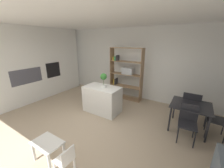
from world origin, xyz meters
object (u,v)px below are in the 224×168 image
object	(u,v)px
child_table	(48,145)
dining_table	(191,107)
kitchen_island	(102,99)
dining_chair_near	(188,120)
built_in_oven	(53,70)
open_bookshelf	(125,74)
dining_chair_far	(191,104)
child_chair_right	(66,159)
dining_chair_window_side	(223,118)
potted_plant_on_island	(104,79)

from	to	relation	value
child_table	dining_table	world-z (taller)	dining_table
kitchen_island	dining_chair_near	bearing A→B (deg)	-0.23
built_in_oven	open_bookshelf	world-z (taller)	open_bookshelf
kitchen_island	dining_chair_far	xyz separation A→B (m)	(2.57, 0.89, 0.11)
child_chair_right	dining_chair_window_side	world-z (taller)	dining_chair_window_side
child_table	dining_chair_window_side	distance (m)	3.99
dining_table	dining_chair_near	world-z (taller)	dining_chair_near
built_in_oven	dining_table	size ratio (longest dim) A/B	0.65
potted_plant_on_island	dining_chair_near	distance (m)	2.57
dining_chair_near	dining_chair_far	bearing A→B (deg)	85.43
kitchen_island	child_chair_right	world-z (taller)	kitchen_island
kitchen_island	dining_table	world-z (taller)	kitchen_island
kitchen_island	dining_chair_near	distance (m)	2.56
child_table	built_in_oven	bearing A→B (deg)	141.67
built_in_oven	dining_chair_near	size ratio (longest dim) A/B	0.70
dining_table	dining_chair_far	size ratio (longest dim) A/B	1.03
built_in_oven	open_bookshelf	size ratio (longest dim) A/B	0.30
potted_plant_on_island	open_bookshelf	distance (m)	1.46
kitchen_island	open_bookshelf	world-z (taller)	open_bookshelf
open_bookshelf	dining_chair_window_side	xyz separation A→B (m)	(3.15, -1.01, -0.49)
built_in_oven	dining_table	bearing A→B (deg)	3.46
dining_chair_far	kitchen_island	bearing A→B (deg)	19.35
kitchen_island	dining_table	distance (m)	2.61
dining_table	dining_chair_window_side	size ratio (longest dim) A/B	0.99
dining_table	dining_chair_near	xyz separation A→B (m)	(-0.01, -0.45, -0.13)
kitchen_island	dining_chair_window_side	size ratio (longest dim) A/B	1.24
dining_chair_window_side	built_in_oven	bearing A→B (deg)	-86.30
child_chair_right	dining_chair_near	bearing A→B (deg)	140.75
dining_chair_window_side	kitchen_island	bearing A→B (deg)	-81.66
child_chair_right	dining_chair_window_side	size ratio (longest dim) A/B	0.59
dining_chair_far	dining_table	bearing A→B (deg)	90.32
kitchen_island	child_chair_right	size ratio (longest dim) A/B	2.11
child_table	dining_chair_window_side	bearing A→B (deg)	42.00
open_bookshelf	child_chair_right	size ratio (longest dim) A/B	3.67
dining_table	child_table	bearing A→B (deg)	-130.33
child_table	child_chair_right	size ratio (longest dim) A/B	1.05
dining_chair_near	kitchen_island	bearing A→B (deg)	175.62
potted_plant_on_island	dining_table	distance (m)	2.58
dining_chair_window_side	dining_chair_far	world-z (taller)	dining_chair_window_side
kitchen_island	child_chair_right	distance (m)	2.38
dining_chair_near	dining_chair_far	xyz separation A→B (m)	(0.01, 0.90, 0.03)
open_bookshelf	child_chair_right	bearing A→B (deg)	-79.14
child_chair_right	open_bookshelf	bearing A→B (deg)	-170.26
child_table	dining_chair_near	distance (m)	3.17
child_chair_right	dining_chair_near	size ratio (longest dim) A/B	0.65
child_table	child_chair_right	xyz separation A→B (m)	(0.52, 0.00, -0.06)
open_bookshelf	child_table	xyz separation A→B (m)	(0.19, -3.67, -0.69)
potted_plant_on_island	child_table	world-z (taller)	potted_plant_on_island
child_table	potted_plant_on_island	bearing A→B (deg)	95.71
dining_chair_window_side	dining_chair_far	xyz separation A→B (m)	(-0.70, 0.45, -0.02)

